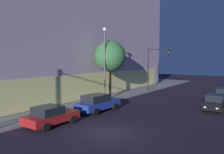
# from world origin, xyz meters

# --- Properties ---
(ground_plane) EXTENTS (120.00, 120.00, 0.00)m
(ground_plane) POSITION_xyz_m (0.00, 0.00, 0.00)
(ground_plane) COLOR black
(modern_building) EXTENTS (37.14, 30.48, 22.07)m
(modern_building) POSITION_xyz_m (12.79, 24.94, 10.97)
(modern_building) COLOR #4C4C51
(modern_building) RESTS_ON ground
(traffic_light_far_corner) EXTENTS (0.32, 3.73, 6.82)m
(traffic_light_far_corner) POSITION_xyz_m (20.36, 5.99, 4.64)
(traffic_light_far_corner) COLOR black
(traffic_light_far_corner) RESTS_ON sidewalk_corner
(street_lamp_sidewalk) EXTENTS (0.44, 0.44, 8.60)m
(street_lamp_sidewalk) POSITION_xyz_m (9.05, 7.14, 5.49)
(street_lamp_sidewalk) COLOR #4B4B4B
(street_lamp_sidewalk) RESTS_ON sidewalk_corner
(sidewalk_tree) EXTENTS (3.91, 3.91, 7.26)m
(sidewalk_tree) POSITION_xyz_m (10.89, 7.69, 5.43)
(sidewalk_tree) COLOR #4B3A1E
(sidewalk_tree) RESTS_ON sidewalk_corner
(car_red) EXTENTS (4.29, 2.30, 1.53)m
(car_red) POSITION_xyz_m (-1.07, 4.86, 0.77)
(car_red) COLOR maroon
(car_red) RESTS_ON ground
(car_blue) EXTENTS (4.85, 2.28, 1.70)m
(car_blue) POSITION_xyz_m (4.66, 4.74, 0.88)
(car_blue) COLOR navy
(car_blue) RESTS_ON ground
(car_black) EXTENTS (4.29, 2.10, 1.57)m
(car_black) POSITION_xyz_m (11.83, -4.49, 0.81)
(car_black) COLOR black
(car_black) RESTS_ON ground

